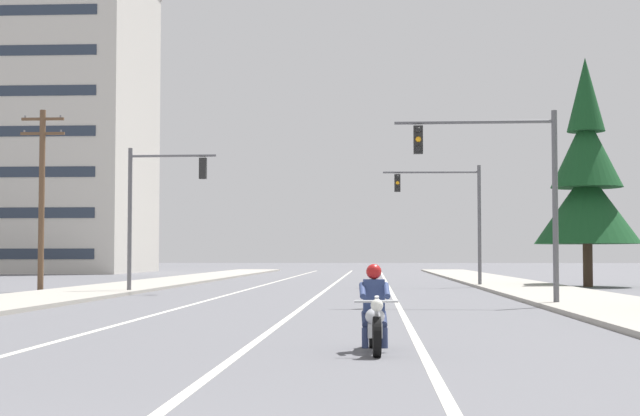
# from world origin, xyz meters

# --- Properties ---
(lane_stripe_center) EXTENTS (0.16, 100.00, 0.01)m
(lane_stripe_center) POSITION_xyz_m (0.16, 45.00, 0.00)
(lane_stripe_center) COLOR beige
(lane_stripe_center) RESTS_ON ground
(lane_stripe_left) EXTENTS (0.16, 100.00, 0.01)m
(lane_stripe_left) POSITION_xyz_m (-3.55, 45.00, 0.00)
(lane_stripe_left) COLOR beige
(lane_stripe_left) RESTS_ON ground
(lane_stripe_right) EXTENTS (0.16, 100.00, 0.01)m
(lane_stripe_right) POSITION_xyz_m (3.15, 45.00, 0.00)
(lane_stripe_right) COLOR beige
(lane_stripe_right) RESTS_ON ground
(sidewalk_kerb_right) EXTENTS (4.40, 110.00, 0.14)m
(sidewalk_kerb_right) POSITION_xyz_m (9.64, 40.00, 0.07)
(sidewalk_kerb_right) COLOR #9E998E
(sidewalk_kerb_right) RESTS_ON ground
(sidewalk_kerb_left) EXTENTS (4.40, 110.00, 0.14)m
(sidewalk_kerb_left) POSITION_xyz_m (-9.64, 40.00, 0.07)
(sidewalk_kerb_left) COLOR #9E998E
(sidewalk_kerb_left) RESTS_ON ground
(motorcycle_with_rider) EXTENTS (0.70, 2.19, 1.46)m
(motorcycle_with_rider) POSITION_xyz_m (2.36, 9.82, 0.59)
(motorcycle_with_rider) COLOR black
(motorcycle_with_rider) RESTS_ON ground
(traffic_signal_near_right) EXTENTS (5.14, 0.37, 6.20)m
(traffic_signal_near_right) POSITION_xyz_m (6.62, 24.35, 4.11)
(traffic_signal_near_right) COLOR #56565B
(traffic_signal_near_right) RESTS_ON ground
(traffic_signal_near_left) EXTENTS (3.81, 0.37, 6.20)m
(traffic_signal_near_left) POSITION_xyz_m (-6.96, 34.10, 4.03)
(traffic_signal_near_left) COLOR #56565B
(traffic_signal_near_left) RESTS_ON ground
(traffic_signal_mid_right) EXTENTS (4.98, 0.44, 6.20)m
(traffic_signal_mid_right) POSITION_xyz_m (6.35, 42.76, 4.10)
(traffic_signal_mid_right) COLOR #56565B
(traffic_signal_mid_right) RESTS_ON ground
(utility_pole_left_near) EXTENTS (1.98, 0.26, 8.07)m
(utility_pole_left_near) POSITION_xyz_m (-12.30, 35.40, 4.36)
(utility_pole_left_near) COLOR brown
(utility_pole_left_near) RESTS_ON ground
(conifer_tree_right_verge_far) EXTENTS (5.38, 5.38, 11.83)m
(conifer_tree_right_verge_far) POSITION_xyz_m (13.33, 43.52, 5.42)
(conifer_tree_right_verge_far) COLOR #423023
(conifer_tree_right_verge_far) RESTS_ON ground
(apartment_building_far_left_block) EXTENTS (21.52, 17.19, 28.28)m
(apartment_building_far_left_block) POSITION_xyz_m (-30.06, 82.01, 14.15)
(apartment_building_far_left_block) COLOR beige
(apartment_building_far_left_block) RESTS_ON ground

